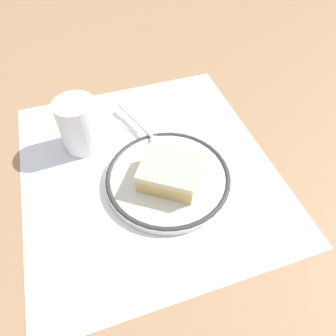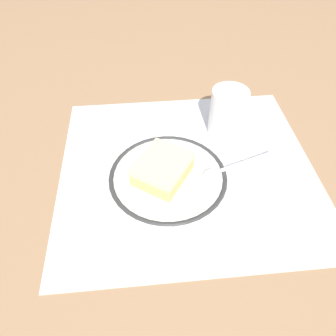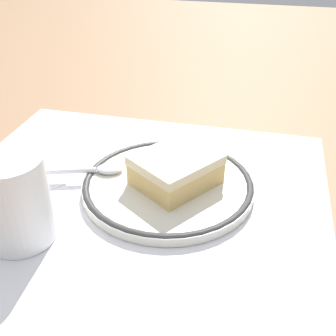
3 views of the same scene
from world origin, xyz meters
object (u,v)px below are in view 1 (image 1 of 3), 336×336
Objects in this scene: plate at (168,177)px; sugar_packet at (132,123)px; cake_slice at (170,173)px; spoon at (147,132)px; cup at (80,127)px.

sugar_packet is (0.15, 0.02, -0.00)m from plate.
cake_slice is (-0.01, -0.00, 0.02)m from plate.
spoon is 2.90× the size of sugar_packet.
plate is 0.03m from cake_slice.
cup is at bearing 43.13° from plate.
plate is 0.18m from cup.
cup is at bearing 80.18° from spoon.
spoon is at bearing 2.69° from plate.
spoon is at bearing -159.07° from sugar_packet.
sugar_packet is at bearing 20.93° from spoon.
plate is at bearing -136.87° from cup.
cup is (0.14, 0.12, 0.01)m from cake_slice.
plate is 0.11m from spoon.
cake_slice is 0.18m from cup.
cake_slice is 1.25× the size of cup.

